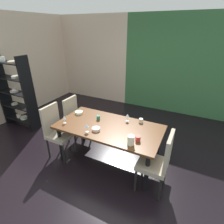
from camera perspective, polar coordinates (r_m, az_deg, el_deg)
The scene contains 17 objects.
ground_plane at distance 3.80m, azimuth -2.84°, elevation -12.99°, with size 6.29×5.52×0.02m, color black.
back_panel_interior at distance 6.33m, azimuth -6.31°, elevation 16.75°, with size 2.52×0.10×2.75m, color beige.
garden_window_panel at distance 5.37m, azimuth 24.29°, elevation 13.04°, with size 3.77×0.10×2.75m, color #35663B.
dining_table at distance 3.23m, azimuth -1.03°, elevation -5.82°, with size 1.91×0.98×0.76m.
chair_left_far at distance 3.98m, azimuth -11.77°, elevation -1.71°, with size 0.45×0.44×1.01m.
chair_right_near at distance 2.80m, azimuth 15.02°, elevation -15.07°, with size 0.44×0.44×1.06m.
chair_left_near at distance 3.59m, azimuth -17.66°, elevation -5.39°, with size 0.45×0.44×1.06m.
display_shelf at distance 4.96m, azimuth -28.96°, elevation 5.71°, with size 1.01×0.30×1.83m.
wine_glass_near_window at distance 3.31m, azimuth 5.05°, elevation -1.24°, with size 0.07×0.07×0.15m.
wine_glass_south at distance 2.99m, azimuth -8.24°, elevation -4.52°, with size 0.08×0.08×0.15m.
wine_glass_front at distance 3.35m, azimuth -15.36°, elevation -1.82°, with size 0.06×0.06×0.15m.
serving_bowl_right at distance 3.68m, azimuth -10.74°, elevation -0.21°, with size 0.16×0.16×0.05m, color beige.
serving_bowl_center at distance 3.05m, azimuth -5.23°, elevation -5.60°, with size 0.14×0.14×0.05m, color #FDE1D1.
cup_left at distance 3.33m, azimuth 9.41°, elevation -2.77°, with size 0.08×0.08×0.08m, color silver.
cup_west at distance 2.81m, azimuth 8.46°, elevation -8.56°, with size 0.08×0.08×0.08m, color #C2352F.
cup_rear at distance 3.39m, azimuth -4.50°, elevation -1.84°, with size 0.07×0.07×0.08m, color #2B715B.
pitcher_north at distance 2.69m, azimuth 6.21°, elevation -9.13°, with size 0.12×0.11×0.16m.
Camera 1 is at (1.47, -2.56, 2.38)m, focal length 28.00 mm.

